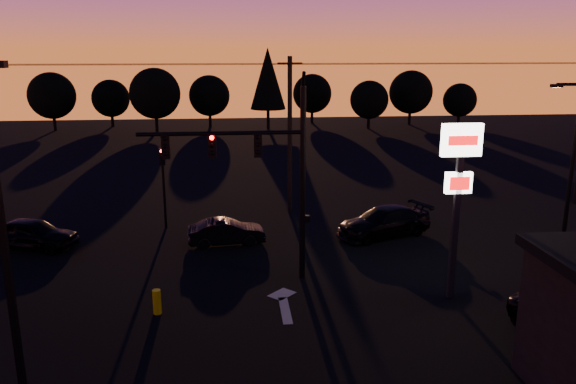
# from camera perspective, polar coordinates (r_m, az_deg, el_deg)

# --- Properties ---
(ground) EXTENTS (120.00, 120.00, 0.00)m
(ground) POSITION_cam_1_polar(r_m,az_deg,el_deg) (20.35, -1.44, -13.23)
(ground) COLOR black
(ground) RESTS_ON ground
(lane_arrow) EXTENTS (1.20, 3.10, 0.01)m
(lane_arrow) POSITION_cam_1_polar(r_m,az_deg,el_deg) (21.87, -0.45, -11.14)
(lane_arrow) COLOR beige
(lane_arrow) RESTS_ON ground
(traffic_signal_mast) EXTENTS (6.79, 0.52, 8.58)m
(traffic_signal_mast) POSITION_cam_1_polar(r_m,az_deg,el_deg) (22.46, -2.54, 2.84)
(traffic_signal_mast) COLOR black
(traffic_signal_mast) RESTS_ON ground
(secondary_signal) EXTENTS (0.30, 0.31, 4.35)m
(secondary_signal) POSITION_cam_1_polar(r_m,az_deg,el_deg) (30.41, -12.56, 1.59)
(secondary_signal) COLOR black
(secondary_signal) RESTS_ON ground
(pylon_sign) EXTENTS (1.50, 0.28, 6.80)m
(pylon_sign) POSITION_cam_1_polar(r_m,az_deg,el_deg) (21.64, 16.98, 1.71)
(pylon_sign) COLOR black
(pylon_sign) RESTS_ON ground
(streetlight) EXTENTS (1.55, 0.35, 8.00)m
(streetlight) POSITION_cam_1_polar(r_m,az_deg,el_deg) (28.41, 26.80, 2.69)
(streetlight) COLOR black
(streetlight) RESTS_ON ground
(utility_pole_1) EXTENTS (1.40, 0.26, 9.00)m
(utility_pole_1) POSITION_cam_1_polar(r_m,az_deg,el_deg) (32.51, 0.18, 5.86)
(utility_pole_1) COLOR black
(utility_pole_1) RESTS_ON ground
(power_wires) EXTENTS (36.00, 1.22, 0.07)m
(power_wires) POSITION_cam_1_polar(r_m,az_deg,el_deg) (32.15, 0.19, 12.88)
(power_wires) COLOR black
(power_wires) RESTS_ON ground
(bollard) EXTENTS (0.31, 0.31, 0.92)m
(bollard) POSITION_cam_1_polar(r_m,az_deg,el_deg) (21.39, -13.17, -10.81)
(bollard) COLOR #D5D700
(bollard) RESTS_ON ground
(tree_0) EXTENTS (5.36, 5.36, 6.74)m
(tree_0) POSITION_cam_1_polar(r_m,az_deg,el_deg) (71.26, -22.87, 9.01)
(tree_0) COLOR black
(tree_0) RESTS_ON ground
(tree_1) EXTENTS (4.54, 4.54, 5.71)m
(tree_1) POSITION_cam_1_polar(r_m,az_deg,el_deg) (72.73, -17.56, 9.05)
(tree_1) COLOR black
(tree_1) RESTS_ON ground
(tree_2) EXTENTS (5.77, 5.78, 7.26)m
(tree_2) POSITION_cam_1_polar(r_m,az_deg,el_deg) (66.74, -13.37, 9.71)
(tree_2) COLOR black
(tree_2) RESTS_ON ground
(tree_3) EXTENTS (4.95, 4.95, 6.22)m
(tree_3) POSITION_cam_1_polar(r_m,az_deg,el_deg) (70.26, -8.00, 9.67)
(tree_3) COLOR black
(tree_3) RESTS_ON ground
(tree_4) EXTENTS (4.18, 4.18, 9.50)m
(tree_4) POSITION_cam_1_polar(r_m,az_deg,el_deg) (67.20, -2.06, 11.45)
(tree_4) COLOR black
(tree_4) RESTS_ON ground
(tree_5) EXTENTS (4.95, 4.95, 6.22)m
(tree_5) POSITION_cam_1_polar(r_m,az_deg,el_deg) (72.93, 2.48, 9.96)
(tree_5) COLOR black
(tree_5) RESTS_ON ground
(tree_6) EXTENTS (4.54, 4.54, 5.71)m
(tree_6) POSITION_cam_1_polar(r_m,az_deg,el_deg) (68.22, 8.26, 9.25)
(tree_6) COLOR black
(tree_6) RESTS_ON ground
(tree_7) EXTENTS (5.36, 5.36, 6.74)m
(tree_7) POSITION_cam_1_polar(r_m,az_deg,el_deg) (72.68, 12.37, 9.88)
(tree_7) COLOR black
(tree_7) RESTS_ON ground
(tree_8) EXTENTS (4.12, 4.12, 5.19)m
(tree_8) POSITION_cam_1_polar(r_m,az_deg,el_deg) (73.90, 17.05, 8.92)
(tree_8) COLOR black
(tree_8) RESTS_ON ground
(car_left) EXTENTS (4.64, 2.92, 1.47)m
(car_left) POSITION_cam_1_polar(r_m,az_deg,el_deg) (29.87, -24.52, -3.86)
(car_left) COLOR black
(car_left) RESTS_ON ground
(car_mid) EXTENTS (3.92, 1.75, 1.25)m
(car_mid) POSITION_cam_1_polar(r_m,az_deg,el_deg) (27.93, -6.28, -4.06)
(car_mid) COLOR black
(car_mid) RESTS_ON ground
(car_right) EXTENTS (5.54, 3.81, 1.49)m
(car_right) POSITION_cam_1_polar(r_m,az_deg,el_deg) (29.39, 9.72, -2.99)
(car_right) COLOR black
(car_right) RESTS_ON ground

